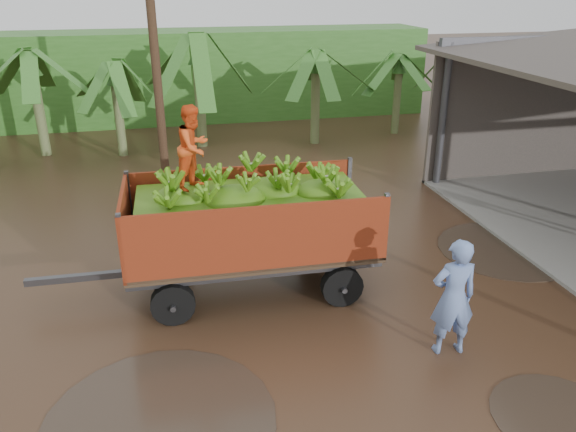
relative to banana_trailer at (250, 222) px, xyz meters
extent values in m
plane|color=black|center=(0.92, -1.11, -1.38)|extent=(100.00, 100.00, 0.00)
cube|color=#2D661E|center=(-1.08, 14.89, 0.42)|extent=(22.00, 3.00, 3.60)
cube|color=#47474C|center=(-3.16, 0.08, -0.83)|extent=(1.82, 0.17, 0.12)
imported|color=#EF531C|center=(-0.93, 0.06, 1.48)|extent=(0.89, 0.91, 1.48)
imported|color=#6883BF|center=(2.73, -2.72, -0.39)|extent=(0.76, 0.53, 1.98)
cylinder|color=#47301E|center=(-1.43, 6.35, 2.40)|extent=(0.24, 0.24, 7.56)
camera|label=1|loc=(-1.46, -9.46, 4.17)|focal=35.00mm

